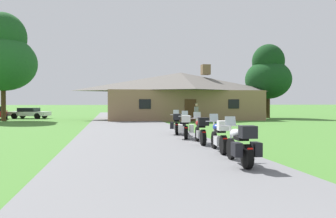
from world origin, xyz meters
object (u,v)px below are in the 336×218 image
Objects in this scene: bystander_gray_shirt_near_lodge at (196,112)px; parked_white_sedan_far_left at (29,113)px; motorcycle_blue_second_in_row at (220,136)px; tree_left_far at (3,55)px; motorcycle_white_nearest_to_camera at (241,145)px; motorcycle_green_fourth_in_row at (186,127)px; motorcycle_silver_farthest_in_row at (177,124)px; tree_right_of_lodge at (268,74)px; motorcycle_red_third_in_row at (201,130)px.

bystander_gray_shirt_near_lodge reaches higher than parked_white_sedan_far_left.
tree_left_far is (-13.95, 23.27, 5.74)m from motorcycle_blue_second_in_row.
motorcycle_white_nearest_to_camera is 7.00m from motorcycle_green_fourth_in_row.
tree_left_far is 7.45m from parked_white_sedan_far_left.
motorcycle_silver_farthest_in_row is 0.46× the size of parked_white_sedan_far_left.
tree_left_far reaches higher than motorcycle_green_fourth_in_row.
tree_right_of_lodge reaches higher than motorcycle_blue_second_in_row.
motorcycle_red_third_in_row is 0.20× the size of tree_left_far.
motorcycle_green_fourth_in_row is at bearing -80.25° from motorcycle_silver_farthest_in_row.
motorcycle_red_third_in_row is 0.24× the size of tree_right_of_lodge.
motorcycle_green_fourth_in_row is 2.21m from motorcycle_silver_farthest_in_row.
motorcycle_green_fourth_in_row is (-0.15, 4.57, -0.01)m from motorcycle_blue_second_in_row.
motorcycle_blue_second_in_row is 0.24× the size of tree_right_of_lodge.
tree_right_of_lodge reaches higher than bystander_gray_shirt_near_lodge.
motorcycle_silver_farthest_in_row is 11.27m from bystander_gray_shirt_near_lodge.
motorcycle_white_nearest_to_camera is at bearing -80.58° from motorcycle_silver_farthest_in_row.
motorcycle_blue_second_in_row is 0.46× the size of parked_white_sedan_far_left.
motorcycle_blue_second_in_row is 28.75m from tree_right_of_lodge.
tree_left_far reaches higher than bystander_gray_shirt_near_lodge.
parked_white_sedan_far_left is (1.33, 4.60, -5.71)m from tree_left_far.
motorcycle_green_fourth_in_row is 23.94m from tree_left_far.
motorcycle_white_nearest_to_camera is at bearing -144.79° from bystander_gray_shirt_near_lodge.
motorcycle_blue_second_in_row is 27.73m from tree_left_far.
bystander_gray_shirt_near_lodge is 19.48m from parked_white_sedan_far_left.
motorcycle_blue_second_in_row is 1.01× the size of motorcycle_silver_farthest_in_row.
motorcycle_green_fourth_in_row is (0.06, 7.00, 0.00)m from motorcycle_white_nearest_to_camera.
tree_left_far is at bearing 126.64° from motorcycle_blue_second_in_row.
motorcycle_blue_second_in_row is 30.60m from parked_white_sedan_far_left.
motorcycle_blue_second_in_row is 1.24× the size of bystander_gray_shirt_near_lodge.
tree_left_far is at bearing 139.71° from motorcycle_silver_farthest_in_row.
motorcycle_red_third_in_row is 0.46× the size of parked_white_sedan_far_left.
motorcycle_white_nearest_to_camera is 1.01× the size of motorcycle_silver_farthest_in_row.
motorcycle_blue_second_in_row is at bearing 89.07° from motorcycle_white_nearest_to_camera.
tree_left_far is (-13.93, 20.92, 5.74)m from motorcycle_red_third_in_row.
motorcycle_silver_farthest_in_row is at bearing 96.99° from motorcycle_blue_second_in_row.
motorcycle_silver_farthest_in_row is at bearing 100.81° from motorcycle_green_fourth_in_row.
tree_left_far reaches higher than motorcycle_red_third_in_row.
motorcycle_silver_farthest_in_row is at bearing 93.71° from motorcycle_white_nearest_to_camera.
bystander_gray_shirt_near_lodge is 13.38m from tree_right_of_lodge.
motorcycle_silver_farthest_in_row is 24.50m from parked_white_sedan_far_left.
tree_left_far is at bearing 129.37° from motorcycle_red_third_in_row.
bystander_gray_shirt_near_lodge reaches higher than motorcycle_red_third_in_row.
motorcycle_blue_second_in_row is at bearing -120.06° from tree_right_of_lodge.
motorcycle_green_fourth_in_row is at bearing -125.70° from tree_right_of_lodge.
motorcycle_white_nearest_to_camera is 0.24× the size of tree_right_of_lodge.
tree_right_of_lodge is (14.38, 20.02, 4.46)m from motorcycle_green_fourth_in_row.
motorcycle_silver_farthest_in_row is at bearing -50.09° from tree_left_far.
motorcycle_red_third_in_row is at bearing -122.65° from tree_right_of_lodge.
motorcycle_red_third_in_row is at bearing -78.48° from motorcycle_silver_farthest_in_row.
motorcycle_white_nearest_to_camera is at bearing -61.88° from tree_left_far.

